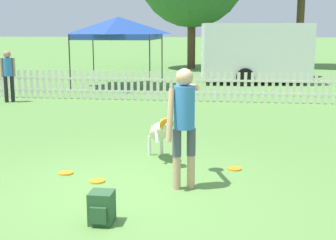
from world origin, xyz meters
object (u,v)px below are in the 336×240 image
object	(u,v)px
frisbee_midfield	(97,181)
spectator_standing	(8,71)
leaping_dog	(160,131)
frisbee_near_dog	(234,169)
frisbee_near_handler	(66,173)
canopy_tent_main	(118,28)
equipment_trailer	(255,52)
backpack_on_grass	(102,208)
handler_person	(184,114)

from	to	relation	value
frisbee_midfield	spectator_standing	world-z (taller)	spectator_standing
leaping_dog	frisbee_near_dog	world-z (taller)	leaping_dog
frisbee_midfield	frisbee_near_handler	bearing A→B (deg)	151.91
frisbee_midfield	leaping_dog	bearing A→B (deg)	59.86
canopy_tent_main	spectator_standing	world-z (taller)	canopy_tent_main
canopy_tent_main	frisbee_near_handler	bearing A→B (deg)	-80.69
leaping_dog	spectator_standing	bearing A→B (deg)	-67.83
spectator_standing	frisbee_near_handler	bearing A→B (deg)	97.87
equipment_trailer	backpack_on_grass	bearing A→B (deg)	-106.06
frisbee_near_dog	spectator_standing	distance (m)	8.91
handler_person	leaping_dog	size ratio (longest dim) A/B	1.42
handler_person	equipment_trailer	xyz separation A→B (m)	(1.49, 12.94, 0.22)
backpack_on_grass	equipment_trailer	bearing A→B (deg)	80.93
canopy_tent_main	frisbee_near_dog	bearing A→B (deg)	-66.98
leaping_dog	equipment_trailer	world-z (taller)	equipment_trailer
frisbee_near_dog	canopy_tent_main	xyz separation A→B (m)	(-4.23, 9.96, 2.15)
leaping_dog	frisbee_midfield	world-z (taller)	leaping_dog
backpack_on_grass	spectator_standing	bearing A→B (deg)	122.01
frisbee_midfield	equipment_trailer	bearing A→B (deg)	78.00
frisbee_near_dog	spectator_standing	xyz separation A→B (m)	(-6.59, 5.93, 0.90)
frisbee_midfield	canopy_tent_main	bearing A→B (deg)	101.99
frisbee_near_dog	frisbee_midfield	bearing A→B (deg)	-155.76
frisbee_near_handler	spectator_standing	size ratio (longest dim) A/B	0.15
leaping_dog	handler_person	bearing A→B (deg)	90.27
frisbee_near_handler	frisbee_near_dog	world-z (taller)	same
frisbee_near_handler	frisbee_midfield	distance (m)	0.65
handler_person	frisbee_near_handler	xyz separation A→B (m)	(-1.82, 0.37, -1.01)
canopy_tent_main	frisbee_midfield	bearing A→B (deg)	-78.01
frisbee_midfield	backpack_on_grass	distance (m)	1.47
frisbee_near_dog	backpack_on_grass	size ratio (longest dim) A/B	0.61
frisbee_near_handler	equipment_trailer	size ratio (longest dim) A/B	0.04
leaping_dog	backpack_on_grass	size ratio (longest dim) A/B	3.16
canopy_tent_main	spectator_standing	bearing A→B (deg)	-120.28
backpack_on_grass	leaping_dog	bearing A→B (deg)	84.44
handler_person	canopy_tent_main	bearing A→B (deg)	86.23
frisbee_near_handler	leaping_dog	bearing A→B (deg)	35.68
frisbee_near_handler	frisbee_midfield	bearing A→B (deg)	-28.09
frisbee_near_dog	backpack_on_grass	xyz separation A→B (m)	(-1.47, -2.25, 0.17)
handler_person	leaping_dog	xyz separation A→B (m)	(-0.53, 1.30, -0.53)
frisbee_near_dog	spectator_standing	world-z (taller)	spectator_standing
frisbee_near_dog	backpack_on_grass	world-z (taller)	backpack_on_grass
frisbee_midfield	canopy_tent_main	xyz separation A→B (m)	(-2.30, 10.84, 2.15)
spectator_standing	equipment_trailer	xyz separation A→B (m)	(7.39, 6.07, 0.34)
canopy_tent_main	leaping_dog	bearing A→B (deg)	-72.55
frisbee_near_dog	canopy_tent_main	size ratio (longest dim) A/B	0.08
leaping_dog	frisbee_midfield	xyz separation A→B (m)	(-0.72, -1.23, -0.47)
handler_person	backpack_on_grass	distance (m)	1.74
frisbee_near_dog	equipment_trailer	distance (m)	12.10
canopy_tent_main	handler_person	bearing A→B (deg)	-71.99
frisbee_near_handler	equipment_trailer	distance (m)	13.06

